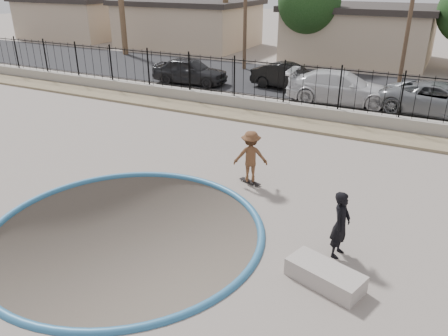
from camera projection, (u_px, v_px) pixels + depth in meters
ground at (293, 127)px, 22.03m from camera, size 120.00×120.00×2.20m
bowl_pit at (126, 232)px, 11.03m from camera, size 6.84×6.84×1.80m
coping_ring at (126, 232)px, 11.03m from camera, size 7.04×7.04×0.20m
rock_strip at (274, 120)px, 19.29m from camera, size 42.00×1.60×0.11m
retaining_wall at (283, 108)px, 20.08m from camera, size 42.00×0.45×0.60m
fence at (284, 82)px, 19.59m from camera, size 40.00×0.04×1.80m
street at (322, 84)px, 25.63m from camera, size 90.00×8.00×0.04m
house_west_far at (79, 17)px, 44.28m from camera, size 10.60×8.60×3.90m
house_west at (188, 23)px, 38.83m from camera, size 11.60×8.60×3.90m
house_center at (360, 32)px, 32.54m from camera, size 10.60×8.60×3.90m
street_tree_left at (309, 2)px, 30.06m from camera, size 4.32×4.32×6.36m
skater at (251, 159)px, 13.27m from camera, size 1.19×0.97×1.61m
skateboard at (250, 182)px, 13.57m from camera, size 0.76×0.40×0.06m
videographer at (341, 225)px, 9.82m from camera, size 0.46×0.63×1.61m
concrete_ledge at (325, 275)px, 9.11m from camera, size 1.74×1.14×0.40m
car_a at (190, 71)px, 25.48m from camera, size 4.54×2.15×1.50m
car_b at (289, 77)px, 24.31m from camera, size 4.32×1.89×1.38m
car_c at (341, 87)px, 21.59m from camera, size 5.54×2.60×1.56m
car_d at (440, 100)px, 19.74m from camera, size 5.41×2.89×1.45m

